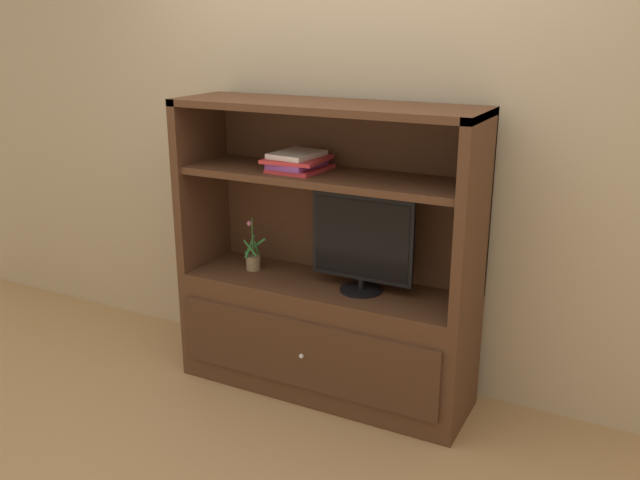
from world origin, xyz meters
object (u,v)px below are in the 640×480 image
at_px(media_console, 325,304).
at_px(magazine_stack, 298,162).
at_px(tv_monitor, 362,243).
at_px(potted_plant, 253,260).

bearing_deg(media_console, magazine_stack, -179.17).
bearing_deg(tv_monitor, media_console, 176.48).
xyz_separation_m(media_console, potted_plant, (-0.44, 0.00, 0.17)).
bearing_deg(potted_plant, magazine_stack, -0.74).
height_order(tv_monitor, potted_plant, tv_monitor).
distance_m(tv_monitor, magazine_stack, 0.52).
height_order(tv_monitor, magazine_stack, magazine_stack).
relative_size(media_console, tv_monitor, 2.89).
distance_m(tv_monitor, potted_plant, 0.68).
height_order(media_console, tv_monitor, media_console).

